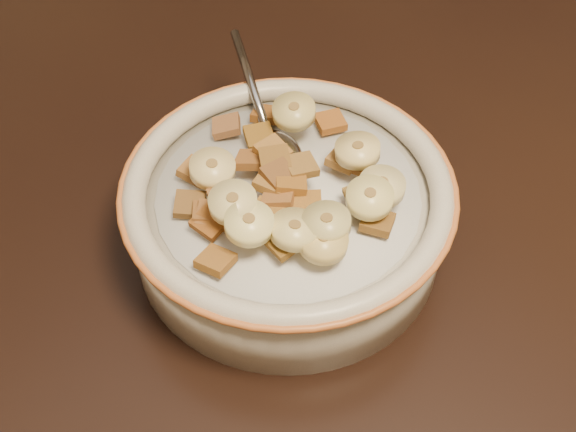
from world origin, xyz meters
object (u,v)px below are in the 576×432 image
Objects in this scene: chair at (538,18)px; cereal_bowl at (288,219)px; table at (314,104)px; spoon at (275,155)px.

cereal_bowl is (0.08, -0.75, 0.26)m from chair.
cereal_bowl is (0.09, -0.16, 0.05)m from table.
chair is at bearing 95.88° from cereal_bowl.
spoon is at bearing 142.95° from cereal_bowl.
table is 1.37× the size of chair.
table is 0.63m from chair.
chair is at bearing 88.50° from table.
chair is at bearing -139.09° from spoon.
table is 26.57× the size of spoon.
table is at bearing 119.78° from cereal_bowl.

